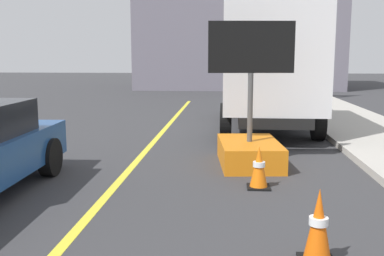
{
  "coord_description": "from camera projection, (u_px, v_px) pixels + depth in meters",
  "views": [
    {
      "loc": [
        1.79,
        3.08,
        2.05
      ],
      "look_at": [
        1.43,
        7.62,
        1.33
      ],
      "focal_mm": 42.38,
      "sensor_mm": 36.0,
      "label": 1
    }
  ],
  "objects": [
    {
      "name": "arrow_board_trailer",
      "position": [
        249.0,
        140.0,
        8.64
      ],
      "size": [
        1.6,
        1.89,
        2.7
      ],
      "color": "orange",
      "rests_on": "ground"
    },
    {
      "name": "box_truck",
      "position": [
        268.0,
        63.0,
        12.81
      ],
      "size": [
        2.64,
        6.66,
        3.52
      ],
      "color": "black",
      "rests_on": "ground"
    },
    {
      "name": "highway_guide_sign",
      "position": [
        300.0,
        27.0,
        21.07
      ],
      "size": [
        2.79,
        0.3,
        5.0
      ],
      "color": "gray",
      "rests_on": "ground"
    },
    {
      "name": "far_building_block",
      "position": [
        238.0,
        18.0,
        29.89
      ],
      "size": [
        12.78,
        7.34,
        9.13
      ],
      "primitive_type": "cube",
      "color": "slate",
      "rests_on": "ground"
    },
    {
      "name": "traffic_cone_mid_lane",
      "position": [
        318.0,
        227.0,
        4.5
      ],
      "size": [
        0.36,
        0.36,
        0.77
      ],
      "color": "black",
      "rests_on": "ground"
    },
    {
      "name": "traffic_cone_far_lane",
      "position": [
        259.0,
        168.0,
        7.1
      ],
      "size": [
        0.36,
        0.36,
        0.68
      ],
      "color": "black",
      "rests_on": "ground"
    }
  ]
}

